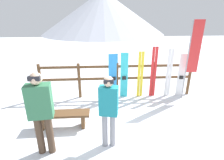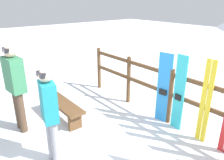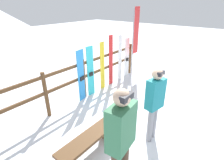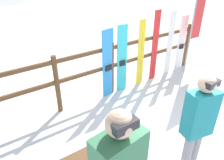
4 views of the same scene
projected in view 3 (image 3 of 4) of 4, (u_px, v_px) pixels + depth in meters
The scene contains 12 objects.
ground_plane at pixel (144, 122), 4.41m from camera, with size 40.00×40.00×0.00m, color white.
fence at pixel (84, 75), 5.30m from camera, with size 5.31×0.10×1.23m.
bench at pixel (89, 141), 3.36m from camera, with size 1.37×0.36×0.42m.
person_teal at pixel (155, 100), 3.49m from camera, with size 0.42×0.29×1.64m.
person_plaid_green at pixel (121, 137), 2.44m from camera, with size 0.49×0.30×1.79m.
snowboard_blue at pixel (81, 76), 5.14m from camera, with size 0.31×0.10×1.55m.
snowboard_cyan at pixel (90, 72), 5.41m from camera, with size 0.25×0.07×1.59m.
ski_pair_yellow at pixel (102, 66), 5.81m from camera, with size 0.20×0.02×1.62m.
ski_pair_red at pixel (111, 61), 6.11m from camera, with size 0.19×0.02×1.77m.
ski_pair_white at pixel (120, 58), 6.52m from camera, with size 0.19×0.02×1.70m.
snowboard_white at pixel (127, 58), 6.88m from camera, with size 0.25×0.08×1.53m.
rental_flag at pixel (135, 36), 6.50m from camera, with size 0.40×0.04×2.62m.
Camera 3 is at (-3.32, -1.58, 2.77)m, focal length 28.00 mm.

